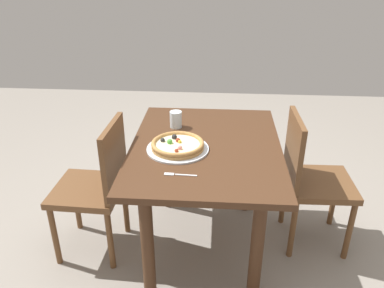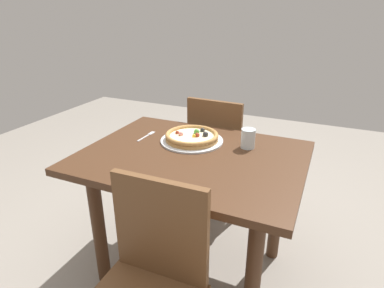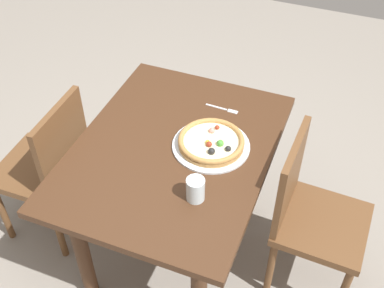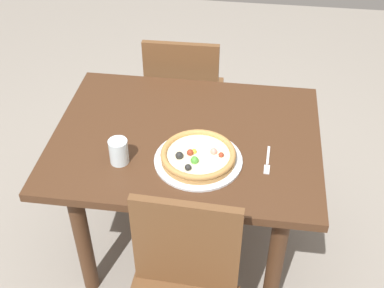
{
  "view_description": "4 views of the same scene",
  "coord_description": "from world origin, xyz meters",
  "px_view_note": "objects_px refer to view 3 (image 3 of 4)",
  "views": [
    {
      "loc": [
        -1.97,
        -0.06,
        1.73
      ],
      "look_at": [
        -0.04,
        0.08,
        0.75
      ],
      "focal_mm": 36.11,
      "sensor_mm": 36.0,
      "label": 1
    },
    {
      "loc": [
        0.61,
        -1.37,
        1.42
      ],
      "look_at": [
        -0.04,
        0.08,
        0.75
      ],
      "focal_mm": 30.36,
      "sensor_mm": 36.0,
      "label": 2
    },
    {
      "loc": [
        1.43,
        0.65,
        2.22
      ],
      "look_at": [
        -0.04,
        0.08,
        0.75
      ],
      "focal_mm": 45.37,
      "sensor_mm": 36.0,
      "label": 3
    },
    {
      "loc": [
        -0.25,
        1.63,
        2.05
      ],
      "look_at": [
        -0.04,
        0.08,
        0.75
      ],
      "focal_mm": 47.2,
      "sensor_mm": 36.0,
      "label": 4
    }
  ],
  "objects_px": {
    "chair_far": "(310,213)",
    "fork": "(224,109)",
    "dining_table": "(174,167)",
    "chair_near": "(49,166)",
    "plate": "(211,146)",
    "drinking_glass": "(195,189)",
    "pizza": "(211,142)"
  },
  "relations": [
    {
      "from": "chair_far",
      "to": "fork",
      "type": "distance_m",
      "value": 0.63
    },
    {
      "from": "dining_table",
      "to": "chair_near",
      "type": "relative_size",
      "value": 1.28
    },
    {
      "from": "chair_far",
      "to": "plate",
      "type": "bearing_deg",
      "value": -87.76
    },
    {
      "from": "chair_far",
      "to": "drinking_glass",
      "type": "relative_size",
      "value": 8.44
    },
    {
      "from": "dining_table",
      "to": "chair_near",
      "type": "height_order",
      "value": "chair_near"
    },
    {
      "from": "dining_table",
      "to": "pizza",
      "type": "distance_m",
      "value": 0.23
    },
    {
      "from": "dining_table",
      "to": "fork",
      "type": "bearing_deg",
      "value": 159.54
    },
    {
      "from": "dining_table",
      "to": "chair_far",
      "type": "distance_m",
      "value": 0.66
    },
    {
      "from": "dining_table",
      "to": "fork",
      "type": "distance_m",
      "value": 0.38
    },
    {
      "from": "chair_near",
      "to": "pizza",
      "type": "xyz_separation_m",
      "value": [
        -0.17,
        0.8,
        0.28
      ]
    },
    {
      "from": "drinking_glass",
      "to": "plate",
      "type": "bearing_deg",
      "value": -171.96
    },
    {
      "from": "chair_far",
      "to": "fork",
      "type": "relative_size",
      "value": 5.28
    },
    {
      "from": "fork",
      "to": "plate",
      "type": "bearing_deg",
      "value": -81.7
    },
    {
      "from": "dining_table",
      "to": "drinking_glass",
      "type": "distance_m",
      "value": 0.35
    },
    {
      "from": "drinking_glass",
      "to": "chair_near",
      "type": "bearing_deg",
      "value": -98.86
    },
    {
      "from": "fork",
      "to": "drinking_glass",
      "type": "height_order",
      "value": "drinking_glass"
    },
    {
      "from": "dining_table",
      "to": "drinking_glass",
      "type": "relative_size",
      "value": 10.79
    },
    {
      "from": "plate",
      "to": "fork",
      "type": "relative_size",
      "value": 2.11
    },
    {
      "from": "plate",
      "to": "drinking_glass",
      "type": "distance_m",
      "value": 0.31
    },
    {
      "from": "chair_far",
      "to": "pizza",
      "type": "height_order",
      "value": "chair_far"
    },
    {
      "from": "chair_near",
      "to": "fork",
      "type": "height_order",
      "value": "chair_near"
    },
    {
      "from": "chair_far",
      "to": "chair_near",
      "type": "bearing_deg",
      "value": -79.93
    },
    {
      "from": "chair_near",
      "to": "drinking_glass",
      "type": "relative_size",
      "value": 8.44
    },
    {
      "from": "pizza",
      "to": "drinking_glass",
      "type": "distance_m",
      "value": 0.31
    },
    {
      "from": "chair_near",
      "to": "plate",
      "type": "bearing_deg",
      "value": -78.67
    },
    {
      "from": "plate",
      "to": "drinking_glass",
      "type": "bearing_deg",
      "value": 8.04
    },
    {
      "from": "chair_near",
      "to": "drinking_glass",
      "type": "height_order",
      "value": "chair_near"
    },
    {
      "from": "plate",
      "to": "dining_table",
      "type": "bearing_deg",
      "value": -65.43
    },
    {
      "from": "chair_near",
      "to": "pizza",
      "type": "relative_size",
      "value": 2.96
    },
    {
      "from": "plate",
      "to": "chair_near",
      "type": "bearing_deg",
      "value": -77.6
    },
    {
      "from": "chair_near",
      "to": "chair_far",
      "type": "xyz_separation_m",
      "value": [
        -0.17,
        1.28,
        0.0
      ]
    },
    {
      "from": "chair_near",
      "to": "pizza",
      "type": "bearing_deg",
      "value": -78.72
    }
  ]
}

